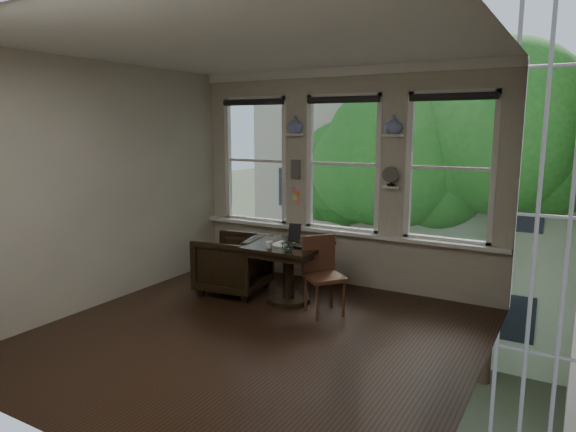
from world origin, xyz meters
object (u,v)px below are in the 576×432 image
Objects in this scene: armchair_left at (233,264)px; mug at (269,245)px; table at (289,273)px; side_chair_right at (325,277)px; laptop at (291,246)px.

mug is at bearing 62.48° from armchair_left.
side_chair_right reaches higher than table.
table is 0.52m from mug.
laptop is at bearing 44.10° from mug.
table is 0.61m from side_chair_right.
mug is (-0.69, -0.13, 0.33)m from side_chair_right.
table is at bearing 83.37° from armchair_left.
mug is at bearing 140.73° from side_chair_right.
mug is (0.75, -0.26, 0.40)m from armchair_left.
armchair_left is at bearing -178.55° from table.
table is at bearing 69.41° from mug.
armchair_left reaches higher than laptop.
armchair_left is 1.01m from laptop.
side_chair_right is at bearing -15.04° from table.
mug reaches higher than laptop.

